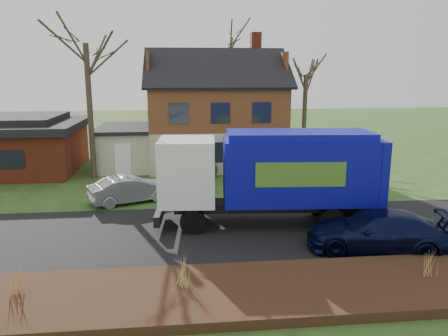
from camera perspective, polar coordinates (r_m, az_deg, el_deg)
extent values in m
plane|color=#264517|center=(18.21, -3.57, -8.56)|extent=(120.00, 120.00, 0.00)
cube|color=black|center=(18.21, -3.57, -8.53)|extent=(80.00, 7.00, 0.02)
cube|color=black|center=(13.33, -2.51, -16.14)|extent=(80.00, 3.50, 0.30)
cube|color=#BDB398|center=(31.53, -1.11, 3.03)|extent=(9.00, 7.50, 2.70)
cube|color=#5A3419|center=(31.20, -1.13, 8.01)|extent=(9.00, 7.50, 2.80)
cube|color=#973821|center=(32.54, 4.15, 15.86)|extent=(0.70, 0.90, 1.60)
cube|color=#BDB398|center=(31.13, -12.48, 2.52)|extent=(3.50, 5.50, 2.60)
cube|color=black|center=(30.92, -12.61, 5.11)|extent=(3.90, 5.90, 0.24)
cube|color=#973821|center=(32.46, -26.41, 2.08)|extent=(9.00, 7.50, 2.80)
cube|color=black|center=(32.24, -26.69, 4.96)|extent=(9.80, 8.20, 0.50)
cube|color=black|center=(32.20, -26.77, 5.75)|extent=(7.00, 6.00, 0.40)
cylinder|color=black|center=(18.06, -4.09, -6.99)|extent=(1.07, 0.43, 1.05)
cylinder|color=black|center=(20.06, -3.86, -4.97)|extent=(1.07, 0.43, 1.05)
cylinder|color=black|center=(18.72, 13.89, -6.62)|extent=(1.07, 0.43, 1.05)
cylinder|color=black|center=(20.66, 12.33, -4.72)|extent=(1.07, 0.43, 1.05)
cylinder|color=black|center=(19.11, 17.70, -6.46)|extent=(1.07, 0.43, 1.05)
cylinder|color=black|center=(21.02, 15.81, -4.61)|extent=(1.07, 0.43, 1.05)
cube|color=black|center=(19.14, 6.66, -4.85)|extent=(8.73, 1.85, 0.35)
cube|color=white|center=(18.56, -4.84, -0.37)|extent=(2.50, 2.68, 2.72)
cube|color=black|center=(18.62, -8.25, 0.06)|extent=(0.25, 2.22, 0.91)
cube|color=black|center=(19.16, -8.37, -5.84)|extent=(0.44, 2.53, 0.45)
cube|color=#0B0D8E|center=(18.90, 9.66, -0.27)|extent=(6.52, 2.98, 2.72)
cube|color=#0B0D8E|center=(18.63, 9.82, 4.27)|extent=(6.20, 2.66, 0.30)
cube|color=#0B0D8E|center=(19.84, 18.96, -0.47)|extent=(0.54, 2.59, 2.92)
cube|color=#497827|center=(17.63, 10.00, -0.87)|extent=(3.62, 0.31, 1.01)
cube|color=#497827|center=(20.08, 8.53, 0.82)|extent=(3.62, 0.31, 1.01)
imported|color=#A2A5A9|center=(22.72, -12.13, -2.73)|extent=(4.37, 2.95, 1.36)
imported|color=black|center=(17.29, 19.43, -7.81)|extent=(5.49, 3.18, 1.50)
cylinder|color=#3F3726|center=(27.98, -17.09, 6.93)|extent=(0.34, 0.34, 8.18)
cylinder|color=#433928|center=(29.56, 10.42, 5.75)|extent=(0.29, 0.29, 6.34)
cylinder|color=#382E21|center=(40.55, 0.77, 9.41)|extent=(0.33, 0.33, 8.72)
cone|color=tan|center=(14.02, -25.74, -12.99)|extent=(0.04, 0.04, 0.99)
cone|color=tan|center=(14.08, -26.39, -12.95)|extent=(0.04, 0.04, 0.99)
cone|color=tan|center=(13.97, -25.09, -13.02)|extent=(0.04, 0.04, 0.99)
cone|color=tan|center=(14.13, -25.56, -12.76)|extent=(0.04, 0.04, 0.99)
cone|color=tan|center=(13.91, -25.93, -13.22)|extent=(0.04, 0.04, 0.99)
cone|color=tan|center=(13.22, -5.20, -13.36)|extent=(0.04, 0.04, 0.96)
cone|color=tan|center=(13.22, -5.87, -13.38)|extent=(0.04, 0.04, 0.96)
cone|color=tan|center=(13.22, -4.52, -13.34)|extent=(0.04, 0.04, 0.96)
cone|color=tan|center=(13.33, -5.21, -13.13)|extent=(0.04, 0.04, 0.96)
cone|color=tan|center=(13.11, -5.19, -13.59)|extent=(0.04, 0.04, 0.96)
cone|color=#A27947|center=(15.29, 25.46, -11.15)|extent=(0.04, 0.04, 0.84)
cone|color=#A27947|center=(15.22, 24.98, -11.22)|extent=(0.04, 0.04, 0.84)
cone|color=#A27947|center=(15.37, 25.94, -11.09)|extent=(0.04, 0.04, 0.84)
cone|color=#A27947|center=(15.38, 25.23, -10.99)|extent=(0.04, 0.04, 0.84)
cone|color=#A27947|center=(15.20, 25.69, -11.32)|extent=(0.04, 0.04, 0.84)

